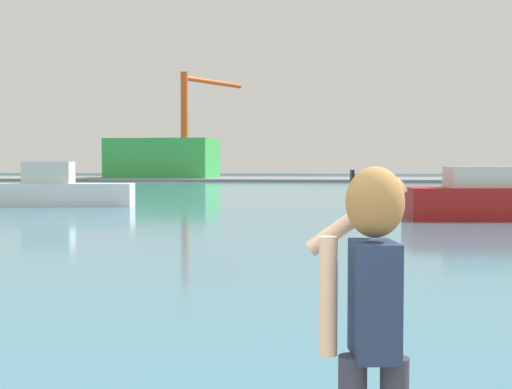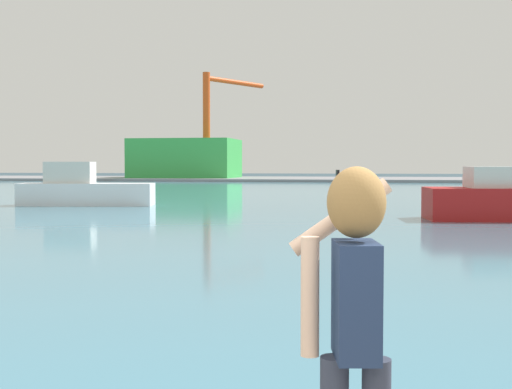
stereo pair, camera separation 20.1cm
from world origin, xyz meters
name	(u,v)px [view 2 (the right image)]	position (x,y,z in m)	size (l,w,h in m)	color
ground_plane	(367,194)	(0.00, 50.00, 0.00)	(220.00, 220.00, 0.00)	#334751
harbor_water	(368,193)	(0.00, 52.00, 0.01)	(140.00, 100.00, 0.02)	teal
far_shore_dock	(370,179)	(0.00, 92.00, 0.18)	(140.00, 20.00, 0.35)	gray
person_photographer	(353,307)	(0.33, 0.95, 1.59)	(0.53, 0.55, 1.74)	#2D3342
boat_moored	(83,190)	(-15.14, 32.65, 0.86)	(7.41, 3.00, 2.37)	white
warehouse_left	(186,158)	(-25.82, 91.41, 3.06)	(14.27, 10.47, 5.42)	green
port_crane	(215,112)	(-21.50, 91.40, 9.55)	(6.78, 11.60, 14.56)	#D84C19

